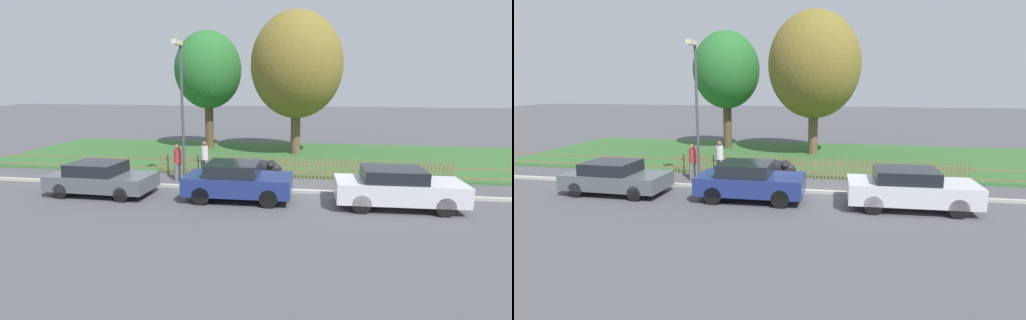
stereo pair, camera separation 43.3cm
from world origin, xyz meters
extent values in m
plane|color=#4C4C51|center=(0.00, 0.00, 0.00)|extent=(120.00, 120.00, 0.00)
cube|color=#B2ADA3|center=(0.00, 0.10, 0.06)|extent=(34.54, 0.20, 0.12)
cube|color=#33602D|center=(0.00, 7.92, 0.01)|extent=(34.54, 10.84, 0.01)
cube|color=olive|center=(0.00, 2.52, 0.26)|extent=(34.54, 0.03, 0.05)
cube|color=olive|center=(0.00, 2.52, 0.67)|extent=(34.54, 0.03, 0.05)
cube|color=olive|center=(-6.49, 2.50, 0.47)|extent=(0.06, 0.03, 0.93)
cube|color=olive|center=(-6.33, 2.50, 0.47)|extent=(0.06, 0.03, 0.93)
cube|color=olive|center=(-6.16, 2.50, 0.47)|extent=(0.06, 0.03, 0.93)
cube|color=olive|center=(-6.00, 2.50, 0.47)|extent=(0.06, 0.03, 0.93)
cube|color=olive|center=(-5.83, 2.50, 0.47)|extent=(0.06, 0.03, 0.93)
cube|color=olive|center=(-5.67, 2.50, 0.47)|extent=(0.06, 0.03, 0.93)
cube|color=olive|center=(-5.50, 2.50, 0.47)|extent=(0.06, 0.03, 0.93)
cube|color=olive|center=(-5.34, 2.50, 0.47)|extent=(0.06, 0.03, 0.93)
cube|color=olive|center=(-5.18, 2.50, 0.47)|extent=(0.06, 0.03, 0.93)
cube|color=olive|center=(-5.01, 2.50, 0.47)|extent=(0.06, 0.03, 0.93)
cube|color=olive|center=(-4.85, 2.50, 0.47)|extent=(0.06, 0.03, 0.93)
cube|color=olive|center=(-4.68, 2.50, 0.47)|extent=(0.06, 0.03, 0.93)
cube|color=olive|center=(-4.52, 2.50, 0.47)|extent=(0.06, 0.03, 0.93)
cube|color=olive|center=(-4.35, 2.50, 0.47)|extent=(0.06, 0.03, 0.93)
cube|color=olive|center=(-4.19, 2.50, 0.47)|extent=(0.06, 0.03, 0.93)
cube|color=olive|center=(-4.03, 2.50, 0.47)|extent=(0.06, 0.03, 0.93)
cube|color=olive|center=(-3.86, 2.50, 0.47)|extent=(0.06, 0.03, 0.93)
cube|color=olive|center=(-3.70, 2.50, 0.47)|extent=(0.06, 0.03, 0.93)
cube|color=olive|center=(-3.53, 2.50, 0.47)|extent=(0.06, 0.03, 0.93)
cube|color=olive|center=(-3.37, 2.50, 0.47)|extent=(0.06, 0.03, 0.93)
cube|color=olive|center=(-3.20, 2.50, 0.47)|extent=(0.06, 0.03, 0.93)
cube|color=olive|center=(-3.04, 2.50, 0.47)|extent=(0.06, 0.03, 0.93)
cube|color=olive|center=(-2.88, 2.50, 0.47)|extent=(0.06, 0.03, 0.93)
cube|color=olive|center=(-2.71, 2.50, 0.47)|extent=(0.06, 0.03, 0.93)
cube|color=olive|center=(-2.55, 2.50, 0.47)|extent=(0.06, 0.03, 0.93)
cube|color=olive|center=(-2.38, 2.50, 0.47)|extent=(0.06, 0.03, 0.93)
cube|color=olive|center=(-2.22, 2.50, 0.47)|extent=(0.06, 0.03, 0.93)
cube|color=olive|center=(-2.05, 2.50, 0.47)|extent=(0.06, 0.03, 0.93)
cube|color=olive|center=(-1.89, 2.50, 0.47)|extent=(0.06, 0.03, 0.93)
cube|color=olive|center=(-1.73, 2.50, 0.47)|extent=(0.06, 0.03, 0.93)
cube|color=olive|center=(-1.56, 2.50, 0.47)|extent=(0.06, 0.03, 0.93)
cube|color=olive|center=(-1.40, 2.50, 0.47)|extent=(0.06, 0.03, 0.93)
cube|color=olive|center=(-1.23, 2.50, 0.47)|extent=(0.06, 0.03, 0.93)
cube|color=olive|center=(-1.07, 2.50, 0.47)|extent=(0.06, 0.03, 0.93)
cube|color=olive|center=(-0.90, 2.50, 0.47)|extent=(0.06, 0.03, 0.93)
cube|color=olive|center=(-0.74, 2.50, 0.47)|extent=(0.06, 0.03, 0.93)
cube|color=olive|center=(-0.58, 2.50, 0.47)|extent=(0.06, 0.03, 0.93)
cube|color=olive|center=(-0.41, 2.50, 0.47)|extent=(0.06, 0.03, 0.93)
cube|color=olive|center=(-0.25, 2.50, 0.47)|extent=(0.06, 0.03, 0.93)
cube|color=olive|center=(-0.08, 2.50, 0.47)|extent=(0.06, 0.03, 0.93)
cube|color=olive|center=(0.08, 2.50, 0.47)|extent=(0.06, 0.03, 0.93)
cube|color=olive|center=(0.25, 2.50, 0.47)|extent=(0.06, 0.03, 0.93)
cube|color=olive|center=(0.41, 2.50, 0.47)|extent=(0.06, 0.03, 0.93)
cube|color=olive|center=(0.58, 2.50, 0.47)|extent=(0.06, 0.03, 0.93)
cube|color=olive|center=(0.74, 2.50, 0.47)|extent=(0.06, 0.03, 0.93)
cube|color=olive|center=(0.90, 2.50, 0.47)|extent=(0.06, 0.03, 0.93)
cube|color=olive|center=(1.07, 2.50, 0.47)|extent=(0.06, 0.03, 0.93)
cube|color=olive|center=(1.23, 2.50, 0.47)|extent=(0.06, 0.03, 0.93)
cube|color=olive|center=(1.40, 2.50, 0.47)|extent=(0.06, 0.03, 0.93)
cube|color=olive|center=(1.56, 2.50, 0.47)|extent=(0.06, 0.03, 0.93)
cube|color=olive|center=(1.73, 2.50, 0.47)|extent=(0.06, 0.03, 0.93)
cube|color=olive|center=(1.89, 2.50, 0.47)|extent=(0.06, 0.03, 0.93)
cube|color=olive|center=(2.05, 2.50, 0.47)|extent=(0.06, 0.03, 0.93)
cube|color=olive|center=(2.22, 2.50, 0.47)|extent=(0.06, 0.03, 0.93)
cube|color=olive|center=(2.38, 2.50, 0.47)|extent=(0.06, 0.03, 0.93)
cube|color=olive|center=(2.55, 2.50, 0.47)|extent=(0.06, 0.03, 0.93)
cube|color=olive|center=(2.71, 2.50, 0.47)|extent=(0.06, 0.03, 0.93)
cube|color=olive|center=(2.88, 2.50, 0.47)|extent=(0.06, 0.03, 0.93)
cube|color=olive|center=(3.04, 2.50, 0.47)|extent=(0.06, 0.03, 0.93)
cube|color=olive|center=(3.20, 2.50, 0.47)|extent=(0.06, 0.03, 0.93)
cube|color=olive|center=(3.37, 2.50, 0.47)|extent=(0.06, 0.03, 0.93)
cube|color=olive|center=(3.53, 2.50, 0.47)|extent=(0.06, 0.03, 0.93)
cube|color=olive|center=(3.70, 2.50, 0.47)|extent=(0.06, 0.03, 0.93)
cube|color=olive|center=(3.86, 2.50, 0.47)|extent=(0.06, 0.03, 0.93)
cube|color=olive|center=(4.03, 2.50, 0.47)|extent=(0.06, 0.03, 0.93)
cube|color=olive|center=(4.19, 2.50, 0.47)|extent=(0.06, 0.03, 0.93)
cube|color=olive|center=(4.35, 2.50, 0.47)|extent=(0.06, 0.03, 0.93)
cube|color=olive|center=(4.52, 2.50, 0.47)|extent=(0.06, 0.03, 0.93)
cube|color=olive|center=(4.68, 2.50, 0.47)|extent=(0.06, 0.03, 0.93)
cube|color=olive|center=(4.85, 2.50, 0.47)|extent=(0.06, 0.03, 0.93)
cube|color=olive|center=(5.01, 2.50, 0.47)|extent=(0.06, 0.03, 0.93)
cube|color=olive|center=(5.18, 2.50, 0.47)|extent=(0.06, 0.03, 0.93)
cube|color=olive|center=(5.34, 2.50, 0.47)|extent=(0.06, 0.03, 0.93)
cube|color=olive|center=(5.50, 2.50, 0.47)|extent=(0.06, 0.03, 0.93)
cube|color=olive|center=(5.67, 2.50, 0.47)|extent=(0.06, 0.03, 0.93)
cube|color=olive|center=(5.83, 2.50, 0.47)|extent=(0.06, 0.03, 0.93)
cube|color=olive|center=(6.00, 2.50, 0.47)|extent=(0.06, 0.03, 0.93)
cube|color=olive|center=(6.16, 2.50, 0.47)|extent=(0.06, 0.03, 0.93)
cube|color=olive|center=(6.33, 2.50, 0.47)|extent=(0.06, 0.03, 0.93)
cube|color=olive|center=(6.49, 2.50, 0.47)|extent=(0.06, 0.03, 0.93)
cube|color=#51565B|center=(-7.31, -1.34, 0.53)|extent=(3.96, 1.90, 0.57)
cube|color=black|center=(-7.50, -1.34, 1.04)|extent=(1.92, 1.66, 0.45)
cylinder|color=black|center=(-6.07, -0.55, 0.28)|extent=(0.57, 0.16, 0.57)
cylinder|color=black|center=(-6.12, -2.20, 0.28)|extent=(0.57, 0.16, 0.57)
cylinder|color=black|center=(-8.50, -0.48, 0.28)|extent=(0.57, 0.16, 0.57)
cylinder|color=black|center=(-8.54, -2.14, 0.28)|extent=(0.57, 0.16, 0.57)
cube|color=navy|center=(-2.00, -1.23, 0.60)|extent=(3.88, 1.86, 0.66)
cube|color=black|center=(-2.19, -1.23, 1.16)|extent=(1.87, 1.66, 0.46)
cylinder|color=black|center=(-0.81, -0.38, 0.32)|extent=(0.65, 0.15, 0.65)
cylinder|color=black|center=(-0.79, -2.06, 0.32)|extent=(0.65, 0.15, 0.65)
cylinder|color=black|center=(-3.20, -0.41, 0.32)|extent=(0.65, 0.15, 0.65)
cylinder|color=black|center=(-3.19, -2.08, 0.32)|extent=(0.65, 0.15, 0.65)
cube|color=silver|center=(3.59, -1.31, 0.61)|extent=(4.29, 1.91, 0.69)
cube|color=black|center=(3.38, -1.31, 1.17)|extent=(2.08, 1.66, 0.43)
cylinder|color=black|center=(4.88, -0.45, 0.32)|extent=(0.64, 0.16, 0.64)
cylinder|color=black|center=(4.93, -2.08, 0.32)|extent=(0.64, 0.16, 0.64)
cylinder|color=black|center=(2.25, -0.53, 0.32)|extent=(0.64, 0.16, 0.64)
cylinder|color=black|center=(2.30, -2.16, 0.32)|extent=(0.64, 0.16, 0.64)
cylinder|color=black|center=(-0.86, 1.31, 0.31)|extent=(0.62, 0.13, 0.61)
cylinder|color=black|center=(-2.17, 1.38, 0.31)|extent=(0.62, 0.13, 0.61)
ellipsoid|color=black|center=(-1.51, 1.35, 0.63)|extent=(1.76, 0.64, 0.77)
ellipsoid|color=black|center=(-1.10, 1.33, 0.84)|extent=(0.44, 0.71, 0.35)
cylinder|color=brown|center=(-6.27, 10.20, 1.85)|extent=(0.55, 0.55, 3.71)
ellipsoid|color=#286B2D|center=(-6.27, 10.20, 5.06)|extent=(4.27, 4.27, 4.91)
cylinder|color=brown|center=(-0.56, 8.94, 1.78)|extent=(0.57, 0.57, 3.56)
ellipsoid|color=olive|center=(-0.56, 8.94, 5.27)|extent=(5.40, 5.40, 6.21)
cylinder|color=slate|center=(-5.16, 1.40, 0.39)|extent=(0.15, 0.15, 0.78)
cylinder|color=slate|center=(-5.29, 1.22, 0.39)|extent=(0.15, 0.15, 0.78)
cylinder|color=#B73338|center=(-5.23, 1.31, 1.09)|extent=(0.45, 0.45, 0.62)
sphere|color=#A37556|center=(-5.23, 1.31, 1.50)|extent=(0.21, 0.21, 0.21)
cylinder|color=slate|center=(-4.35, 2.23, 0.40)|extent=(0.15, 0.15, 0.79)
cylinder|color=slate|center=(-4.17, 2.09, 0.40)|extent=(0.15, 0.15, 0.79)
cylinder|color=silver|center=(-4.26, 2.16, 1.11)|extent=(0.47, 0.47, 0.63)
sphere|color=brown|center=(-4.26, 2.16, 1.53)|extent=(0.22, 0.22, 0.22)
cylinder|color=#47474C|center=(-4.77, 0.82, 2.85)|extent=(0.11, 0.11, 5.70)
cube|color=beige|center=(-4.77, 0.47, 5.80)|extent=(0.20, 0.76, 0.18)
camera|label=1|loc=(0.86, -15.10, 4.21)|focal=28.00mm
camera|label=2|loc=(1.29, -15.02, 4.21)|focal=28.00mm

